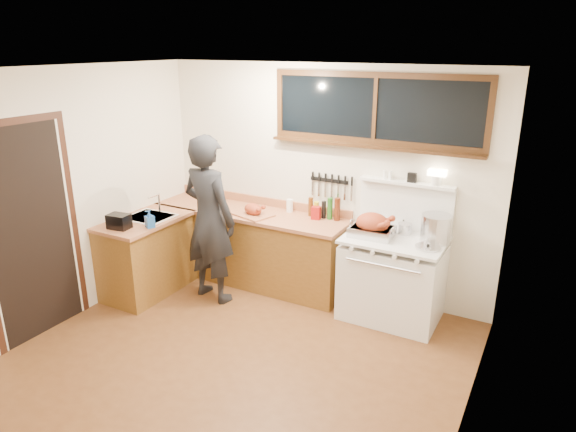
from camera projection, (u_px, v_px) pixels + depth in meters
The scene contains 20 objects.
ground_plane at pixel (240, 357), 4.83m from camera, with size 4.00×3.50×0.02m, color #573016.
room_shell at pixel (234, 187), 4.30m from camera, with size 4.10×3.60×2.65m.
counter_back at pixel (250, 245), 6.25m from camera, with size 2.44×0.64×1.00m.
counter_left at pixel (147, 255), 5.97m from camera, with size 0.64×1.09×0.90m.
sink_unit at pixel (150, 222), 5.90m from camera, with size 0.50×0.45×0.37m.
vintage_stove at pixel (393, 276), 5.40m from camera, with size 1.02×0.74×1.59m.
back_window at pixel (374, 117), 5.32m from camera, with size 2.32×0.13×0.77m.
left_doorway at pixel (32, 231), 4.92m from camera, with size 0.02×1.04×2.17m.
knife_strip at pixel (331, 182), 5.79m from camera, with size 0.52×0.03×0.28m.
man at pixel (209, 219), 5.66m from camera, with size 0.75×0.55×1.89m.
soap_bottle at pixel (150, 219), 5.52m from camera, with size 0.12×0.12×0.19m.
toaster at pixel (119, 221), 5.50m from camera, with size 0.25×0.19×0.16m.
cutting_board at pixel (253, 211), 5.92m from camera, with size 0.50×0.43×0.14m.
roast_turkey at pixel (373, 227), 5.28m from camera, with size 0.48×0.35×0.25m.
stockpot at pixel (436, 228), 5.12m from camera, with size 0.31×0.31×0.28m.
saucepan at pixel (405, 228), 5.36m from camera, with size 0.20×0.28×0.11m.
pot_lid at pixel (428, 247), 4.99m from camera, with size 0.26×0.26×0.04m.
coffee_tin at pixel (316, 213), 5.79m from camera, with size 0.11×0.09×0.15m.
pitcher at pixel (290, 206), 6.05m from camera, with size 0.10×0.10×0.15m.
bottle_cluster at pixel (326, 209), 5.81m from camera, with size 0.39×0.07×0.26m.
Camera 1 is at (2.37, -3.43, 2.80)m, focal length 32.00 mm.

